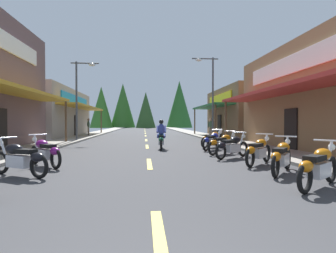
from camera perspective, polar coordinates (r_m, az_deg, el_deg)
name	(u,v)px	position (r m, az deg, el deg)	size (l,w,h in m)	color
ground	(146,137)	(26.11, -4.72, -2.29)	(9.46, 79.89, 0.10)	#38383A
sidewalk_left	(83,136)	(26.72, -17.45, -2.02)	(2.31, 79.89, 0.12)	gray
sidewalk_right	(206,136)	(26.80, 7.97, -1.97)	(2.31, 79.89, 0.12)	gray
centerline_dashes	(146,136)	(28.28, -4.75, -1.92)	(0.16, 53.72, 0.01)	#E0C64C
storefront_left_far	(40,113)	(29.72, -25.36, 2.59)	(8.72, 13.96, 4.63)	gray
storefront_right_far	(259,113)	(27.52, 18.72, 2.76)	(9.68, 10.08, 4.62)	brown
streetlamp_left	(81,89)	(21.11, -17.93, 7.49)	(2.03, 0.30, 5.88)	#474C51
streetlamp_right	(209,87)	(21.24, 8.68, 8.27)	(2.03, 0.30, 6.40)	#474C51
motorcycle_parked_right_0	(319,166)	(6.80, 29.20, -7.28)	(1.78, 1.35, 1.04)	black
motorcycle_parked_right_1	(282,156)	(8.22, 22.87, -5.80)	(1.44, 1.71, 1.04)	black
motorcycle_parked_right_2	(259,150)	(9.59, 18.58, -4.81)	(1.57, 1.60, 1.04)	black
motorcycle_parked_right_3	(232,146)	(11.05, 13.37, -4.02)	(1.78, 1.35, 1.04)	black
motorcycle_parked_right_4	(223,143)	(12.37, 11.53, -3.48)	(1.76, 1.37, 1.04)	black
motorcycle_parked_right_5	(213,141)	(14.04, 9.40, -2.94)	(1.48, 1.68, 1.04)	black
motorcycle_parked_right_6	(213,139)	(15.46, 9.39, -2.57)	(1.71, 1.44, 1.04)	black
motorcycle_parked_left_1	(20,158)	(8.22, -28.79, -5.85)	(1.90, 1.17, 1.04)	black
motorcycle_parked_left_2	(45,152)	(9.62, -24.52, -4.83)	(1.54, 1.62, 1.04)	black
rider_cruising_lead	(161,137)	(14.36, -1.43, -2.17)	(0.60, 2.14, 1.57)	black
pedestrian_by_shop	(211,126)	(23.50, 8.99, 0.01)	(0.44, 0.44, 1.79)	#726659
pedestrian_browsing	(89,126)	(27.43, -16.43, 0.10)	(0.36, 0.55, 1.77)	#726659
pedestrian_waiting	(214,127)	(25.46, 9.59, -0.05)	(0.32, 0.56, 1.69)	#726659
treeline_backdrop	(141,106)	(66.53, -5.81, 4.32)	(24.81, 9.42, 11.45)	#2B4E23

